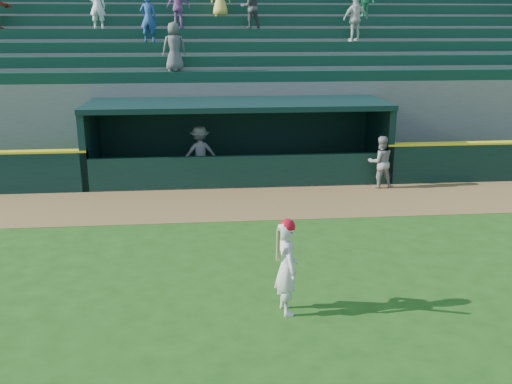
{
  "coord_description": "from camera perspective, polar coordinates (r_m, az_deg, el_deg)",
  "views": [
    {
      "loc": [
        -1.11,
        -10.15,
        4.79
      ],
      "look_at": [
        0.0,
        1.6,
        1.3
      ],
      "focal_mm": 40.0,
      "sensor_mm": 36.0,
      "label": 1
    }
  ],
  "objects": [
    {
      "name": "dugout",
      "position": [
        18.51,
        -1.88,
        5.77
      ],
      "size": [
        9.4,
        2.8,
        2.46
      ],
      "color": "slate",
      "rests_on": "ground"
    },
    {
      "name": "stands",
      "position": [
        22.87,
        -2.58,
        10.45
      ],
      "size": [
        34.5,
        6.25,
        6.64
      ],
      "color": "slate",
      "rests_on": "ground"
    },
    {
      "name": "batter_at_plate",
      "position": [
        9.73,
        3.07,
        -7.39
      ],
      "size": [
        0.49,
        0.81,
        1.71
      ],
      "color": "silver",
      "rests_on": "ground"
    },
    {
      "name": "dugout_player_front",
      "position": [
        17.61,
        12.33,
        2.95
      ],
      "size": [
        0.8,
        0.64,
        1.58
      ],
      "primitive_type": "imported",
      "rotation": [
        0.0,
        0.0,
        3.19
      ],
      "color": "gray",
      "rests_on": "ground"
    },
    {
      "name": "warning_track",
      "position": [
        15.83,
        -1.13,
        -1.13
      ],
      "size": [
        40.0,
        3.0,
        0.01
      ],
      "primitive_type": "cube",
      "color": "brown",
      "rests_on": "ground"
    },
    {
      "name": "ground",
      "position": [
        11.28,
        0.77,
        -8.66
      ],
      "size": [
        120.0,
        120.0,
        0.0
      ],
      "primitive_type": "plane",
      "color": "#1F4D13",
      "rests_on": "ground"
    },
    {
      "name": "dugout_player_inside",
      "position": [
        18.3,
        -5.61,
        3.95
      ],
      "size": [
        1.17,
        0.77,
        1.7
      ],
      "primitive_type": "imported",
      "rotation": [
        0.0,
        0.0,
        3.28
      ],
      "color": "gray",
      "rests_on": "ground"
    }
  ]
}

